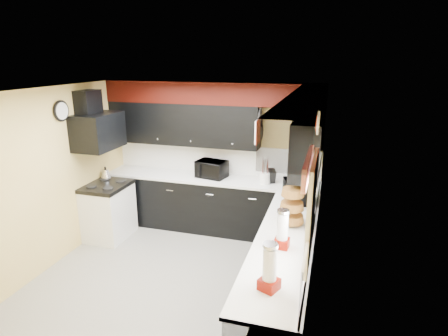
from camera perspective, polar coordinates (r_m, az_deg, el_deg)
name	(u,v)px	position (r m, az deg, el deg)	size (l,w,h in m)	color
ground	(176,274)	(5.41, -7.31, -15.76)	(3.60, 3.60, 0.00)	gray
wall_back	(215,155)	(6.46, -1.38, 1.99)	(3.60, 0.06, 2.50)	#E0C666
wall_right	(316,204)	(4.46, 13.86, -5.36)	(0.06, 3.60, 2.50)	#E0C666
wall_left	(55,177)	(5.80, -24.32, -1.24)	(0.06, 3.60, 2.50)	#E0C666
ceiling	(168,90)	(4.59, -8.48, 11.65)	(3.60, 3.60, 0.06)	white
cab_back	(210,204)	(6.44, -2.14, -5.56)	(3.60, 0.60, 0.90)	black
cab_right	(283,275)	(4.58, 9.04, -15.74)	(0.60, 3.00, 0.90)	black
counter_back	(210,178)	(6.28, -2.19, -1.59)	(3.62, 0.64, 0.04)	white
counter_right	(285,238)	(4.34, 9.33, -10.49)	(0.64, 3.02, 0.04)	white
splash_back	(215,159)	(6.47, -1.40, 1.45)	(3.60, 0.02, 0.50)	white
splash_right	(315,209)	(4.49, 13.68, -6.06)	(0.02, 3.60, 0.50)	white
upper_back	(183,124)	(6.35, -6.22, 6.72)	(2.60, 0.35, 0.70)	black
upper_right	(309,140)	(5.18, 12.88, 4.12)	(0.35, 1.80, 0.70)	black
soffit_back	(211,93)	(6.11, -1.97, 11.38)	(3.60, 0.36, 0.35)	black
soffit_right	(305,113)	(4.02, 12.20, 8.26)	(0.36, 3.24, 0.35)	black
stove	(109,212)	(6.46, -17.13, -6.48)	(0.60, 0.75, 0.86)	white
cooktop	(106,186)	(6.30, -17.49, -2.63)	(0.62, 0.77, 0.06)	black
hood	(98,131)	(6.10, -18.60, 5.34)	(0.50, 0.78, 0.55)	black
hood_duct	(88,103)	(6.11, -19.99, 9.23)	(0.24, 0.40, 0.40)	black
window	(311,209)	(3.52, 13.16, -6.13)	(0.03, 0.86, 0.96)	white
valance	(308,167)	(3.39, 12.68, 0.20)	(0.04, 0.88, 0.20)	red
pan_top	(260,116)	(5.87, 5.54, 7.90)	(0.03, 0.22, 0.40)	black
pan_mid	(258,133)	(5.79, 5.22, 5.27)	(0.03, 0.28, 0.46)	black
pan_low	(261,132)	(6.05, 5.70, 5.46)	(0.03, 0.24, 0.42)	black
cut_board	(257,132)	(5.66, 5.09, 5.54)	(0.03, 0.26, 0.35)	white
baskets	(292,205)	(4.55, 10.30, -5.64)	(0.27, 0.27, 0.50)	brown
clock	(61,111)	(5.78, -23.56, 7.98)	(0.03, 0.30, 0.30)	black
deco_plate	(318,123)	(3.86, 14.16, 6.66)	(0.03, 0.24, 0.24)	white
toaster_oven	(211,169)	(6.25, -1.92, -0.16)	(0.48, 0.40, 0.28)	black
microwave	(298,191)	(5.32, 11.19, -3.50)	(0.51, 0.34, 0.28)	black
utensil_crock	(265,178)	(5.97, 6.25, -1.58)	(0.16, 0.16, 0.17)	white
knife_block	(272,176)	(6.02, 7.28, -1.23)	(0.10, 0.14, 0.22)	black
kettle	(106,174)	(6.58, -17.58, -0.84)	(0.17, 0.17, 0.15)	#AAAAAE
dispenser_a	(282,230)	(4.01, 8.89, -9.30)	(0.15, 0.15, 0.41)	#580E00
dispenser_b	(270,268)	(3.33, 6.97, -14.87)	(0.16, 0.16, 0.42)	#6A0E00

